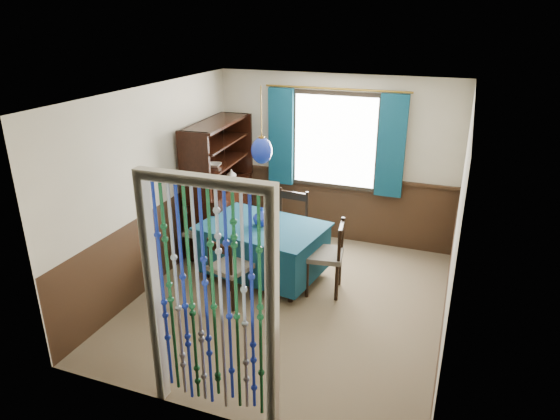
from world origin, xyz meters
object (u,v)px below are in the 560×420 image
at_px(dining_table, 263,247).
at_px(bowl_shelf, 215,165).
at_px(chair_near, 229,268).
at_px(pendant_lamp, 262,150).
at_px(vase_sideboard, 231,174).
at_px(vase_table, 262,217).
at_px(chair_far, 289,224).
at_px(chair_left, 201,231).
at_px(chair_right, 327,255).
at_px(sideboard, 220,203).

height_order(dining_table, bowl_shelf, bowl_shelf).
distance_m(chair_near, pendant_lamp, 1.47).
bearing_deg(bowl_shelf, vase_sideboard, 90.00).
bearing_deg(vase_table, vase_sideboard, 131.54).
distance_m(chair_far, chair_left, 1.22).
relative_size(chair_near, bowl_shelf, 3.92).
bearing_deg(chair_right, dining_table, 76.97).
relative_size(chair_near, chair_far, 0.87).
relative_size(sideboard, bowl_shelf, 8.58).
relative_size(pendant_lamp, vase_sideboard, 5.42).
height_order(chair_right, sideboard, sideboard).
relative_size(chair_right, vase_sideboard, 5.46).
bearing_deg(pendant_lamp, bowl_shelf, 150.36).
relative_size(bowl_shelf, vase_sideboard, 1.26).
height_order(chair_left, vase_table, vase_table).
distance_m(bowl_shelf, vase_sideboard, 0.59).
xyz_separation_m(chair_far, chair_right, (0.76, -0.71, -0.02)).
height_order(chair_left, vase_sideboard, vase_sideboard).
distance_m(vase_table, bowl_shelf, 1.16).
relative_size(dining_table, bowl_shelf, 7.74).
distance_m(chair_left, pendant_lamp, 1.59).
bearing_deg(vase_table, bowl_shelf, 150.37).
bearing_deg(chair_right, pendant_lamp, 76.97).
xyz_separation_m(dining_table, chair_far, (0.13, 0.64, 0.09)).
bearing_deg(dining_table, chair_far, 87.77).
xyz_separation_m(chair_far, vase_sideboard, (-1.07, 0.42, 0.50)).
bearing_deg(chair_right, vase_table, 76.35).
distance_m(pendant_lamp, bowl_shelf, 1.17).
bearing_deg(vase_sideboard, bowl_shelf, -90.00).
bearing_deg(vase_table, chair_near, -99.27).
xyz_separation_m(chair_far, sideboard, (-1.13, 0.11, 0.12)).
relative_size(sideboard, vase_table, 8.78).
xyz_separation_m(chair_right, vase_table, (-0.90, 0.08, 0.35)).
xyz_separation_m(pendant_lamp, bowl_shelf, (-0.94, 0.54, -0.43)).
bearing_deg(chair_far, chair_near, 84.05).
height_order(chair_right, vase_table, vase_table).
xyz_separation_m(chair_left, bowl_shelf, (0.02, 0.44, 0.83)).
distance_m(chair_left, bowl_shelf, 0.94).
bearing_deg(sideboard, pendant_lamp, -40.81).
xyz_separation_m(chair_right, sideboard, (-1.89, 0.82, 0.14)).
xyz_separation_m(chair_right, vase_sideboard, (-1.83, 1.12, 0.52)).
bearing_deg(chair_far, bowl_shelf, 10.48).
height_order(chair_far, bowl_shelf, bowl_shelf).
height_order(pendant_lamp, vase_table, pendant_lamp).
height_order(chair_far, pendant_lamp, pendant_lamp).
height_order(dining_table, chair_near, chair_near).
distance_m(chair_near, sideboard, 1.72).
relative_size(pendant_lamp, bowl_shelf, 4.28).
relative_size(chair_near, vase_sideboard, 4.95).
distance_m(sideboard, vase_table, 1.25).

